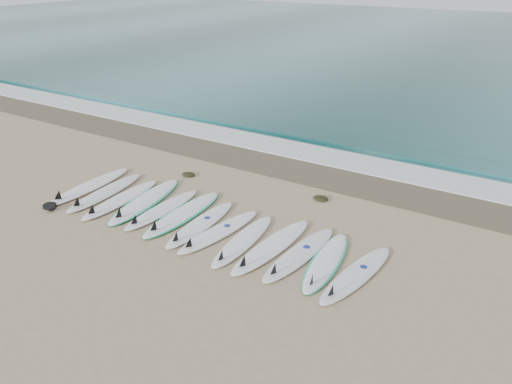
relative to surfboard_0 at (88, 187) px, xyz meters
The scene contains 21 objects.
ground 3.79m from the surfboard_0, ahead, with size 120.00×120.00×0.00m, color tan.
ocean 32.77m from the surfboard_0, 83.35° to the left, with size 120.00×55.00×0.03m, color #1F5A5C.
wet_sand_band 5.62m from the surfboard_0, 47.55° to the left, with size 120.00×1.80×0.01m, color brown.
foam_band 6.72m from the surfboard_0, 55.64° to the left, with size 120.00×1.40×0.04m, color silver.
wave_crest 8.00m from the surfboard_0, 61.71° to the left, with size 120.00×1.00×0.10m, color #1F5A5C.
surfboard_0 is the anchor object (origin of this frame).
surfboard_1 0.66m from the surfboard_0, ahead, with size 0.80×2.73×0.34m.
surfboard_2 1.32m from the surfboard_0, ahead, with size 0.69×2.67×0.34m.
surfboard_3 1.90m from the surfboard_0, ahead, with size 1.12×2.95×0.37m.
surfboard_4 2.57m from the surfboard_0, ahead, with size 0.54×2.54×0.33m.
surfboard_5 3.14m from the surfboard_0, ahead, with size 0.74×2.81×0.35m.
surfboard_6 3.82m from the surfboard_0, ahead, with size 0.68×2.59×0.33m.
surfboard_7 4.38m from the surfboard_0, ahead, with size 0.83×2.57×0.32m.
surfboard_8 5.06m from the surfboard_0, ahead, with size 0.70×2.52×0.32m.
surfboard_9 5.69m from the surfboard_0, ahead, with size 0.76×2.79×0.35m.
surfboard_10 6.33m from the surfboard_0, ahead, with size 0.73×2.63×0.33m.
surfboard_11 6.92m from the surfboard_0, ahead, with size 0.88×2.49×0.31m.
surfboard_12 7.60m from the surfboard_0, ahead, with size 0.87×2.57×0.32m.
seaweed_near 2.72m from the surfboard_0, 51.13° to the left, with size 0.40×0.31×0.08m, color black.
seaweed_far 6.17m from the surfboard_0, 25.82° to the left, with size 0.41×0.32×0.08m, color black.
leash_coil 1.29m from the surfboard_0, 84.84° to the right, with size 0.46×0.36×0.11m.
Camera 1 is at (6.43, -7.93, 5.53)m, focal length 35.00 mm.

